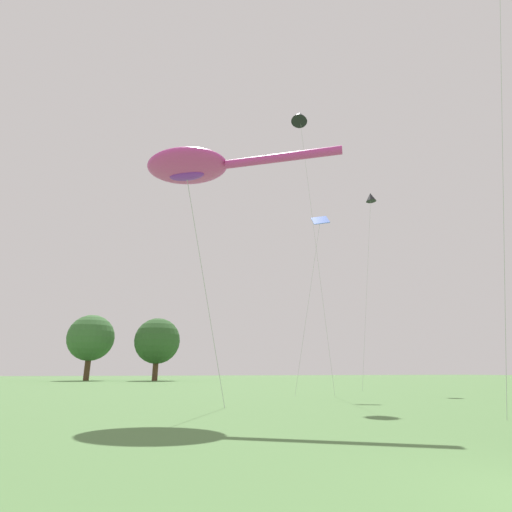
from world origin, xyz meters
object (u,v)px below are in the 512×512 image
(big_show_kite, at_px, (192,166))
(tree_pine_center, at_px, (91,338))
(tree_oak_right, at_px, (157,341))
(small_kite_triangle_green, at_px, (320,225))
(small_kite_bird_shape, at_px, (300,117))
(small_kite_diamond_red, at_px, (371,198))

(big_show_kite, distance_m, tree_pine_center, 57.87)
(tree_oak_right, relative_size, tree_pine_center, 0.94)
(big_show_kite, bearing_deg, small_kite_triangle_green, -113.61)
(small_kite_bird_shape, relative_size, tree_oak_right, 1.91)
(big_show_kite, distance_m, small_kite_triangle_green, 11.95)
(tree_pine_center, bearing_deg, small_kite_triangle_green, -70.62)
(big_show_kite, relative_size, small_kite_diamond_red, 0.64)
(small_kite_bird_shape, distance_m, small_kite_diamond_red, 11.05)
(big_show_kite, relative_size, tree_pine_center, 0.99)
(tree_oak_right, bearing_deg, tree_pine_center, 157.63)
(small_kite_diamond_red, xyz_separation_m, small_kite_triangle_green, (-7.68, -4.54, -5.20))
(small_kite_bird_shape, relative_size, small_kite_triangle_green, 1.63)
(big_show_kite, xyz_separation_m, small_kite_diamond_red, (17.49, 11.29, 6.12))
(small_kite_diamond_red, xyz_separation_m, tree_pine_center, (-25.44, 45.93, -9.37))
(small_kite_bird_shape, bearing_deg, tree_pine_center, -30.18)
(small_kite_diamond_red, height_order, small_kite_triangle_green, small_kite_diamond_red)
(small_kite_bird_shape, distance_m, tree_pine_center, 55.12)
(tree_oak_right, distance_m, tree_pine_center, 11.67)
(small_kite_bird_shape, relative_size, tree_pine_center, 1.79)
(big_show_kite, relative_size, small_kite_triangle_green, 0.90)
(small_kite_bird_shape, xyz_separation_m, tree_pine_center, (-16.13, 51.36, -11.82))
(tree_oak_right, bearing_deg, big_show_kite, -93.07)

